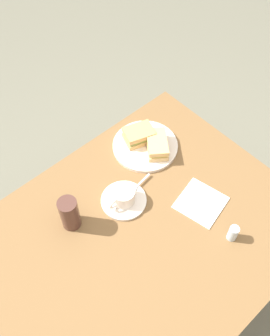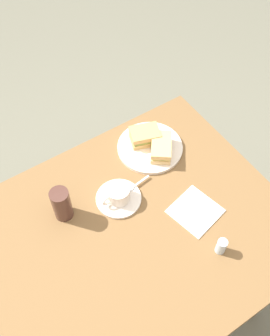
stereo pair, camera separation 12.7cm
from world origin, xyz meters
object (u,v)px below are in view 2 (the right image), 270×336
dining_table (120,253)px  spoon (135,186)px  sandwich_front (145,136)px  drinking_glass (62,204)px  sandwich_back (161,147)px  salt_shaker (221,246)px  coffee_cup (118,193)px  sandwich_plate (150,147)px  coffee_saucer (119,199)px  napkin (195,211)px

dining_table → spoon: size_ratio=11.69×
sandwich_front → drinking_glass: size_ratio=0.98×
sandwich_back → spoon: 0.18m
salt_shaker → drinking_glass: drinking_glass is taller
sandwich_front → spoon: bearing=-133.7°
dining_table → coffee_cup: bearing=58.8°
coffee_cup → sandwich_plate: bearing=29.7°
dining_table → drinking_glass: drinking_glass is taller
dining_table → sandwich_front: bearing=44.2°
sandwich_plate → drinking_glass: size_ratio=1.89×
sandwich_front → salt_shaker: (-0.05, -0.51, -0.01)m
coffee_saucer → spoon: 0.08m
dining_table → coffee_cup: (0.08, 0.13, 0.16)m
sandwich_plate → drinking_glass: bearing=-169.6°
dining_table → spoon: bearing=42.0°
coffee_cup → drinking_glass: 0.19m
sandwich_plate → napkin: 0.32m
coffee_cup → dining_table: bearing=-121.2°
dining_table → drinking_glass: bearing=120.1°
sandwich_front → coffee_cup: size_ratio=1.21×
sandwich_back → salt_shaker: 0.43m
napkin → salt_shaker: 0.16m
spoon → drinking_glass: bearing=170.7°
sandwich_front → coffee_cup: same height
dining_table → sandwich_plate: bearing=40.4°
sandwich_plate → spoon: bearing=-141.3°
coffee_cup → spoon: (0.08, 0.01, -0.03)m
sandwich_plate → salt_shaker: salt_shaker is taller
coffee_saucer → salt_shaker: 0.38m
coffee_saucer → napkin: size_ratio=1.07×
coffee_cup → napkin: bearing=-43.4°
sandwich_front → sandwich_back: (0.02, -0.08, -0.00)m
dining_table → spoon: 0.24m
salt_shaker → sandwich_back: bearing=80.7°
sandwich_front → coffee_saucer: bearing=-143.6°
sandwich_front → salt_shaker: sandwich_front is taller
sandwich_plate → sandwich_back: size_ratio=1.72×
coffee_saucer → spoon: spoon is taller
sandwich_front → coffee_saucer: 0.28m
coffee_cup → salt_shaker: 0.38m
sandwich_plate → coffee_saucer: sandwich_plate is taller
sandwich_front → napkin: (-0.03, -0.35, -0.04)m
sandwich_back → dining_table: bearing=-146.4°
sandwich_back → coffee_saucer: size_ratio=0.91×
sandwich_plate → spoon: (-0.15, -0.12, 0.01)m
dining_table → salt_shaker: 0.36m
dining_table → drinking_glass: size_ratio=8.67×
napkin → drinking_glass: 0.46m
sandwich_plate → sandwich_back: sandwich_back is taller
coffee_saucer → spoon: size_ratio=1.62×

